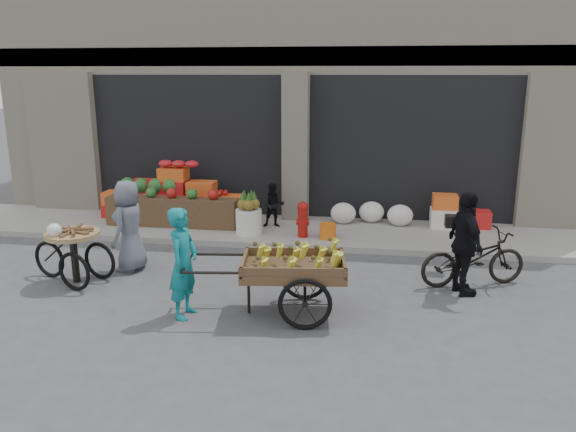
% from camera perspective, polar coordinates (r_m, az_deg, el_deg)
% --- Properties ---
extents(ground, '(80.00, 80.00, 0.00)m').
position_cam_1_polar(ground, '(7.93, -4.45, -10.10)').
color(ground, '#424244').
rests_on(ground, ground).
extents(sidewalk, '(18.00, 2.20, 0.12)m').
position_cam_1_polar(sidewalk, '(11.69, 0.15, -1.56)').
color(sidewalk, gray).
rests_on(sidewalk, ground).
extents(building, '(14.00, 6.45, 7.00)m').
position_cam_1_polar(building, '(15.14, 2.51, 14.77)').
color(building, beige).
rests_on(building, ground).
extents(fruit_display, '(3.10, 1.12, 1.24)m').
position_cam_1_polar(fruit_display, '(12.41, -11.05, 2.03)').
color(fruit_display, red).
rests_on(fruit_display, sidewalk).
extents(pineapple_bin, '(0.52, 0.52, 0.50)m').
position_cam_1_polar(pineapple_bin, '(11.27, -4.01, -0.57)').
color(pineapple_bin, silver).
rests_on(pineapple_bin, sidewalk).
extents(fire_hydrant, '(0.22, 0.22, 0.71)m').
position_cam_1_polar(fire_hydrant, '(11.00, 1.52, -0.20)').
color(fire_hydrant, '#A5140F').
rests_on(fire_hydrant, sidewalk).
extents(orange_bucket, '(0.32, 0.32, 0.30)m').
position_cam_1_polar(orange_bucket, '(10.97, 4.07, -1.55)').
color(orange_bucket, orange).
rests_on(orange_bucket, sidewalk).
extents(right_bay_goods, '(3.35, 0.60, 0.70)m').
position_cam_1_polar(right_bay_goods, '(12.09, 12.94, 0.31)').
color(right_bay_goods, silver).
rests_on(right_bay_goods, sidewalk).
extents(seated_person, '(0.51, 0.43, 0.93)m').
position_cam_1_polar(seated_person, '(11.71, -1.47, 1.12)').
color(seated_person, black).
rests_on(seated_person, sidewalk).
extents(banana_cart, '(2.51, 1.28, 1.01)m').
position_cam_1_polar(banana_cart, '(7.71, 0.19, -4.90)').
color(banana_cart, brown).
rests_on(banana_cart, ground).
extents(vendor_woman, '(0.43, 0.60, 1.54)m').
position_cam_1_polar(vendor_woman, '(7.77, -10.58, -4.71)').
color(vendor_woman, '#10777F').
rests_on(vendor_woman, ground).
extents(tricycle_cart, '(1.46, 1.03, 0.95)m').
position_cam_1_polar(tricycle_cart, '(9.55, -20.97, -3.10)').
color(tricycle_cart, '#9E7F51').
rests_on(tricycle_cart, ground).
extents(vendor_grey, '(0.57, 0.81, 1.55)m').
position_cam_1_polar(vendor_grey, '(9.79, -15.85, -0.98)').
color(vendor_grey, slate).
rests_on(vendor_grey, ground).
extents(bicycle, '(1.82, 1.11, 0.90)m').
position_cam_1_polar(bicycle, '(9.29, 18.29, -4.07)').
color(bicycle, black).
rests_on(bicycle, ground).
extents(cyclist, '(0.67, 1.01, 1.60)m').
position_cam_1_polar(cyclist, '(8.78, 17.58, -2.70)').
color(cyclist, black).
rests_on(cyclist, ground).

